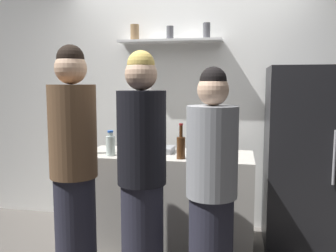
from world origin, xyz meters
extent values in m
cube|color=white|center=(0.00, 1.25, 1.30)|extent=(4.80, 0.10, 2.60)
cube|color=silver|center=(-0.18, 1.09, 1.94)|extent=(1.06, 0.22, 0.02)
cylinder|color=olive|center=(-0.55, 1.09, 2.03)|extent=(0.09, 0.09, 0.16)
cylinder|color=#4C4C51|center=(-0.18, 1.09, 2.02)|extent=(0.07, 0.07, 0.14)
cylinder|color=#4C4C51|center=(0.19, 1.09, 2.03)|extent=(0.07, 0.07, 0.16)
cube|color=black|center=(1.11, 0.85, 0.83)|extent=(0.66, 0.65, 1.66)
cylinder|color=#99999E|center=(1.30, 0.51, 0.91)|extent=(0.02, 0.02, 0.45)
cube|color=#B7B2A8|center=(-0.09, 0.55, 0.44)|extent=(1.50, 0.61, 0.89)
cube|color=gray|center=(-0.22, 0.61, 0.91)|extent=(0.34, 0.24, 0.05)
cylinder|color=#B2B2B7|center=(0.21, 0.72, 0.94)|extent=(0.11, 0.11, 0.12)
cylinder|color=silver|center=(0.21, 0.73, 1.00)|extent=(0.04, 0.01, 0.16)
cylinder|color=silver|center=(0.21, 0.74, 1.01)|extent=(0.03, 0.01, 0.17)
cylinder|color=silver|center=(0.19, 0.73, 1.01)|extent=(0.02, 0.03, 0.17)
cylinder|color=silver|center=(0.22, 0.73, 1.01)|extent=(0.01, 0.01, 0.17)
cylinder|color=silver|center=(0.21, 0.72, 1.01)|extent=(0.02, 0.01, 0.18)
cylinder|color=#472814|center=(0.06, 0.36, 0.98)|extent=(0.07, 0.07, 0.18)
cylinder|color=#472814|center=(0.06, 0.36, 1.12)|extent=(0.03, 0.03, 0.10)
cylinder|color=maroon|center=(0.06, 0.36, 1.17)|extent=(0.03, 0.03, 0.02)
cylinder|color=#19471E|center=(-0.79, 0.41, 1.00)|extent=(0.07, 0.07, 0.23)
cylinder|color=#19471E|center=(-0.79, 0.41, 1.16)|extent=(0.03, 0.03, 0.09)
cylinder|color=black|center=(-0.79, 0.41, 1.22)|extent=(0.03, 0.03, 0.02)
cylinder|color=silver|center=(-0.56, 0.37, 0.97)|extent=(0.08, 0.08, 0.17)
cylinder|color=silver|center=(-0.56, 0.37, 1.07)|extent=(0.04, 0.04, 0.03)
cylinder|color=blue|center=(-0.56, 0.37, 1.10)|extent=(0.05, 0.05, 0.02)
cylinder|color=#262633|center=(-0.13, -0.19, 0.41)|extent=(0.30, 0.30, 0.82)
cylinder|color=black|center=(-0.13, -0.19, 1.14)|extent=(0.34, 0.34, 0.65)
sphere|color=#D8AD8C|center=(-0.13, -0.19, 1.57)|extent=(0.22, 0.22, 0.22)
sphere|color=#D8B759|center=(-0.13, -0.19, 1.64)|extent=(0.19, 0.19, 0.19)
cylinder|color=#262633|center=(0.36, -0.22, 0.38)|extent=(0.30, 0.30, 0.76)
cylinder|color=gray|center=(0.36, -0.22, 1.06)|extent=(0.34, 0.34, 0.60)
sphere|color=#D8AD8C|center=(0.36, -0.22, 1.47)|extent=(0.21, 0.21, 0.21)
sphere|color=black|center=(0.36, -0.22, 1.53)|extent=(0.18, 0.18, 0.18)
cylinder|color=#262633|center=(-0.63, -0.20, 0.42)|extent=(0.30, 0.30, 0.84)
cylinder|color=brown|center=(-0.63, -0.20, 1.17)|extent=(0.34, 0.34, 0.66)
sphere|color=#D8AD8C|center=(-0.63, -0.20, 1.62)|extent=(0.23, 0.23, 0.23)
sphere|color=black|center=(-0.63, -0.20, 1.68)|extent=(0.19, 0.19, 0.19)
camera|label=1|loc=(0.53, -2.56, 1.50)|focal=38.39mm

